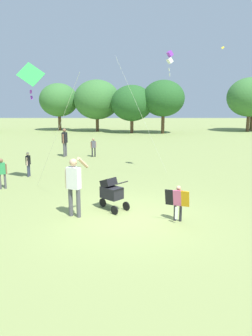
# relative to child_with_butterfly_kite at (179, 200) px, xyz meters

# --- Properties ---
(ground_plane) EXTENTS (120.00, 120.00, 0.00)m
(ground_plane) POSITION_rel_child_with_butterfly_kite_xyz_m (-1.38, 0.31, -0.63)
(ground_plane) COLOR #849351
(treeline_distant) EXTENTS (36.73, 7.87, 6.09)m
(treeline_distant) POSITION_rel_child_with_butterfly_kite_xyz_m (-0.45, 27.90, 2.98)
(treeline_distant) COLOR brown
(treeline_distant) RESTS_ON ground
(child_with_butterfly_kite) EXTENTS (0.69, 0.47, 1.04)m
(child_with_butterfly_kite) POSITION_rel_child_with_butterfly_kite_xyz_m (0.00, 0.00, 0.00)
(child_with_butterfly_kite) COLOR #232328
(child_with_butterfly_kite) RESTS_ON ground
(person_adult_flyer) EXTENTS (0.68, 0.52, 1.82)m
(person_adult_flyer) POSITION_rel_child_with_butterfly_kite_xyz_m (-2.98, 0.39, 0.42)
(person_adult_flyer) COLOR #4C4C51
(person_adult_flyer) RESTS_ON ground
(stroller) EXTENTS (0.99, 0.96, 1.03)m
(stroller) POSITION_rel_child_with_butterfly_kite_xyz_m (-1.93, 1.01, -0.02)
(stroller) COLOR black
(stroller) RESTS_ON ground
(kite_adult_black) EXTENTS (2.90, 3.62, 4.84)m
(kite_adult_black) POSITION_rel_child_with_butterfly_kite_xyz_m (-5.01, 3.81, 3.60)
(kite_adult_black) COLOR green
(kite_adult_black) RESTS_ON ground
(kite_orange_delta) EXTENTS (2.57, 1.82, 5.59)m
(kite_orange_delta) POSITION_rel_child_with_butterfly_kite_xyz_m (0.48, 6.30, 4.61)
(kite_orange_delta) COLOR purple
(kite_orange_delta) RESTS_ON ground
(person_red_shirt) EXTENTS (0.31, 0.55, 1.75)m
(person_red_shirt) POSITION_rel_child_with_butterfly_kite_xyz_m (-5.26, 10.92, 0.40)
(person_red_shirt) COLOR #4C4C51
(person_red_shirt) RESTS_ON ground
(person_sitting_far) EXTENTS (0.35, 0.26, 1.21)m
(person_sitting_far) POSITION_rel_child_with_butterfly_kite_xyz_m (-6.28, 3.42, 0.08)
(person_sitting_far) COLOR #4C4C51
(person_sitting_far) RESTS_ON ground
(person_couple_left) EXTENTS (0.34, 0.24, 1.15)m
(person_couple_left) POSITION_rel_child_with_butterfly_kite_xyz_m (-3.47, 10.81, 0.05)
(person_couple_left) COLOR #232328
(person_couple_left) RESTS_ON ground
(person_kid_running) EXTENTS (0.16, 0.36, 1.12)m
(person_kid_running) POSITION_rel_child_with_butterfly_kite_xyz_m (-5.90, 5.53, 0.03)
(person_kid_running) COLOR #33384C
(person_kid_running) RESTS_ON ground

